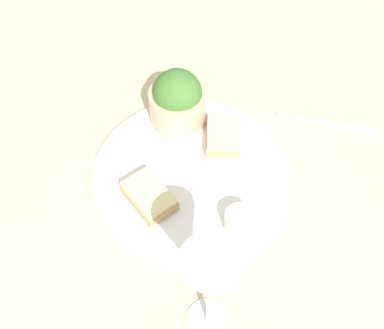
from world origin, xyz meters
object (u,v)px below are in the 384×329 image
Objects in this scene: cheese_toast_near at (149,196)px; fork at (328,122)px; salad_bowl at (178,100)px; cheese_toast_far at (223,136)px; wine_glass at (211,281)px; sauce_ramekin at (242,219)px.

fork is at bearing -96.01° from cheese_toast_near.
salad_bowl reaches higher than cheese_toast_near.
cheese_toast_far is at bearing -79.58° from cheese_toast_near.
cheese_toast_far is 0.33m from wine_glass.
salad_bowl is at bearing -27.39° from wine_glass.
salad_bowl is at bearing -48.66° from cheese_toast_near.
sauce_ramekin is 0.17m from cheese_toast_far.
salad_bowl reaches higher than cheese_toast_far.
cheese_toast_far is 0.51× the size of wine_glass.
wine_glass is at bearing 170.96° from cheese_toast_near.
fork is (-0.16, -0.22, -0.06)m from salad_bowl.
cheese_toast_near is at bearing -9.04° from wine_glass.
salad_bowl is 0.24m from sauce_ramekin.
sauce_ramekin is 0.33× the size of fork.
fork is at bearing -73.13° from sauce_ramekin.
wine_glass is 0.45m from fork.
salad_bowl is 1.08× the size of cheese_toast_far.
sauce_ramekin is 0.15m from cheese_toast_near.
wine_glass reaches higher than fork.
cheese_toast_near is 0.36m from fork.
sauce_ramekin is at bearing 169.67° from salad_bowl.
cheese_toast_near is 0.47× the size of wine_glass.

